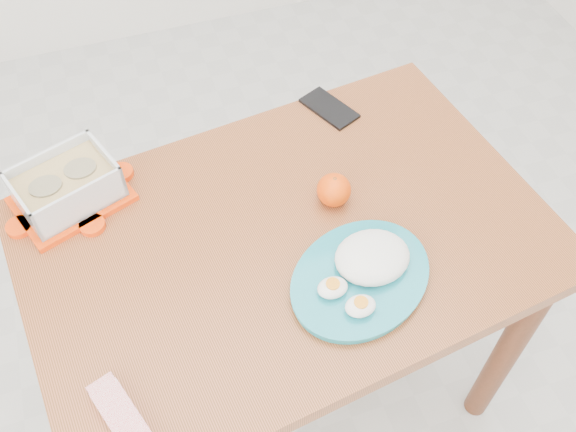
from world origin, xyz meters
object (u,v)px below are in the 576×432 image
object	(u,v)px
food_container	(67,186)
orange_fruit	(334,190)
rice_plate	(364,270)
smartphone	(329,108)
dining_table	(288,268)

from	to	relation	value
food_container	orange_fruit	xyz separation A→B (m)	(0.51, -0.17, -0.01)
food_container	rice_plate	xyz separation A→B (m)	(0.49, -0.37, -0.02)
rice_plate	smartphone	xyz separation A→B (m)	(0.11, 0.45, -0.02)
dining_table	smartphone	bearing A→B (deg)	49.01
orange_fruit	smartphone	distance (m)	0.28
dining_table	rice_plate	bearing A→B (deg)	-61.33
orange_fruit	smartphone	bearing A→B (deg)	70.40
orange_fruit	rice_plate	world-z (taller)	rice_plate
dining_table	orange_fruit	size ratio (longest dim) A/B	15.84
food_container	rice_plate	world-z (taller)	food_container
dining_table	orange_fruit	world-z (taller)	orange_fruit
rice_plate	food_container	bearing A→B (deg)	116.02
orange_fruit	dining_table	bearing A→B (deg)	-155.95
dining_table	orange_fruit	bearing A→B (deg)	16.86
dining_table	food_container	xyz separation A→B (m)	(-0.39, 0.23, 0.17)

